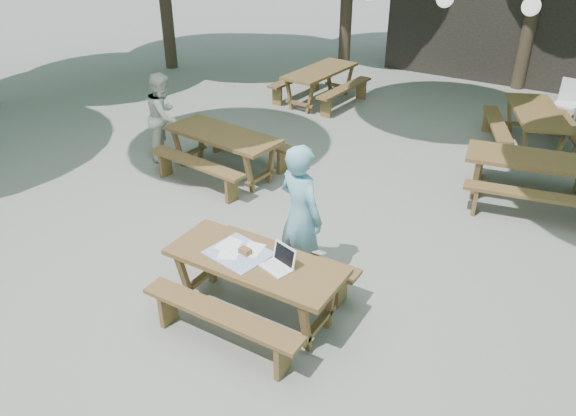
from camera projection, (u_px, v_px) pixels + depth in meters
The scene contains 12 objects.
ground at pixel (298, 252), 7.57m from camera, with size 80.00×80.00×0.00m, color slate.
pavilion at pixel (520, 16), 14.46m from camera, with size 6.00×3.00×2.80m, color black.
main_picnic_table at pixel (256, 286), 6.30m from camera, with size 2.00×1.58×0.75m.
picnic_table_nw at pixel (224, 153), 9.46m from camera, with size 2.07×1.77×0.75m.
picnic_table_ne at pixel (531, 179), 8.60m from camera, with size 2.15×1.90×0.75m.
picnic_table_far_w at pixel (320, 85), 12.71m from camera, with size 1.74×2.06×0.75m.
picnic_table_far_e at pixel (533, 129), 10.40m from camera, with size 2.17×2.35×0.75m.
woman at pixel (300, 216), 6.62m from camera, with size 0.66×0.43×1.81m, color #69A5C0.
second_person at pixel (164, 116), 9.89m from camera, with size 0.75×0.59×1.55m, color silver.
plastic_chair at pixel (564, 111), 11.60m from camera, with size 0.51×0.51×0.90m.
laptop at pixel (280, 262), 5.97m from camera, with size 0.39×0.34×0.24m.
tabletop_clutter at pixel (240, 252), 6.22m from camera, with size 0.74×0.66×0.08m.
Camera 1 is at (3.13, -5.45, 4.27)m, focal length 35.00 mm.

